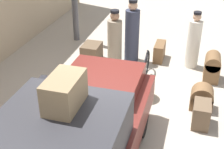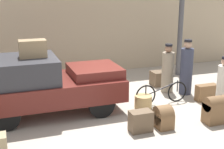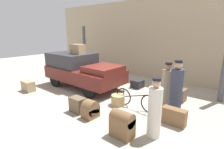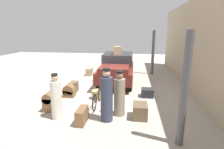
% 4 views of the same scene
% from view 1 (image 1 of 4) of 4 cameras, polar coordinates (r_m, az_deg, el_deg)
% --- Properties ---
extents(ground_plane, '(30.00, 30.00, 0.00)m').
position_cam_1_polar(ground_plane, '(6.88, 1.15, -7.93)').
color(ground_plane, '#A89E8E').
extents(truck, '(3.98, 1.87, 1.63)m').
position_cam_1_polar(truck, '(5.04, -6.94, -11.27)').
color(truck, black).
rests_on(truck, ground).
extents(bicycle, '(1.72, 0.04, 0.69)m').
position_cam_1_polar(bicycle, '(8.02, 5.71, 0.63)').
color(bicycle, black).
rests_on(bicycle, ground).
extents(wicker_basket, '(0.51, 0.51, 0.39)m').
position_cam_1_polar(wicker_basket, '(7.49, 5.81, -2.87)').
color(wicker_basket, tan).
rests_on(wicker_basket, ground).
extents(porter_lifting_near_truck, '(0.41, 0.41, 1.82)m').
position_cam_1_polar(porter_lifting_near_truck, '(8.97, 3.68, 7.41)').
color(porter_lifting_near_truck, '#33384C').
rests_on(porter_lifting_near_truck, ground).
extents(porter_carrying_trunk, '(0.40, 0.40, 1.64)m').
position_cam_1_polar(porter_carrying_trunk, '(8.67, 0.49, 6.05)').
color(porter_carrying_trunk, gray).
rests_on(porter_carrying_trunk, ground).
extents(porter_with_bicycle, '(0.36, 0.36, 1.61)m').
position_cam_1_polar(porter_with_bicycle, '(8.92, 14.71, 5.70)').
color(porter_with_bicycle, silver).
rests_on(porter_with_bicycle, ground).
extents(suitcase_tan_flat, '(0.39, 0.50, 0.58)m').
position_cam_1_polar(suitcase_tan_flat, '(7.32, 16.10, -4.16)').
color(suitcase_tan_flat, brown).
rests_on(suitcase_tan_flat, ground).
extents(trunk_barrel_dark, '(0.60, 0.39, 0.73)m').
position_cam_1_polar(trunk_barrel_dark, '(8.52, 17.85, 1.41)').
color(trunk_barrel_dark, brown).
rests_on(trunk_barrel_dark, ground).
extents(trunk_umber_medium, '(0.55, 0.35, 0.52)m').
position_cam_1_polar(trunk_umber_medium, '(6.81, 16.00, -7.01)').
color(trunk_umber_medium, brown).
rests_on(trunk_umber_medium, ground).
extents(trunk_large_brown, '(0.70, 0.27, 0.51)m').
position_cam_1_polar(trunk_large_brown, '(9.33, 8.66, 4.17)').
color(trunk_large_brown, brown).
rests_on(trunk_large_brown, ground).
extents(trunk_wicker_pale, '(0.50, 0.55, 0.38)m').
position_cam_1_polar(trunk_wicker_pale, '(7.70, -11.64, -2.44)').
color(trunk_wicker_pale, '#232328').
rests_on(trunk_wicker_pale, ground).
extents(suitcase_small_leather, '(0.65, 0.50, 0.51)m').
position_cam_1_polar(suitcase_small_leather, '(9.20, -3.74, 4.07)').
color(suitcase_small_leather, brown).
rests_on(suitcase_small_leather, ground).
extents(trunk_on_truck_roof, '(0.70, 0.42, 0.46)m').
position_cam_1_polar(trunk_on_truck_roof, '(4.33, -8.68, -3.18)').
color(trunk_on_truck_roof, '#937A56').
rests_on(trunk_on_truck_roof, truck).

